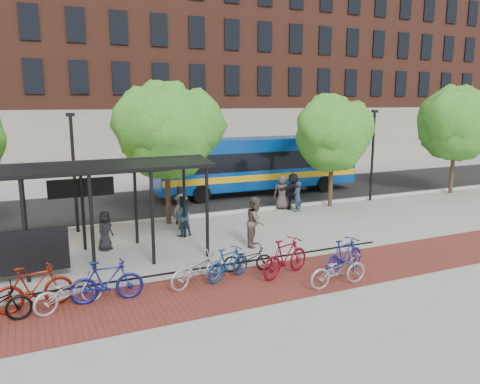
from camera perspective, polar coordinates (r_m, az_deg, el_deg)
name	(u,v)px	position (r m, az deg, el deg)	size (l,w,h in m)	color
ground	(258,234)	(20.13, 2.24, -5.15)	(160.00, 160.00, 0.00)	#9E9E99
asphalt_street	(197,199)	(27.30, -5.30, -0.87)	(160.00, 8.00, 0.01)	black
curb	(223,213)	(23.63, -2.11, -2.56)	(160.00, 0.25, 0.12)	#B7B7B2
brick_strip	(272,281)	(15.05, 3.97, -10.83)	(24.00, 3.00, 0.01)	maroon
bike_rack_rail	(223,278)	(15.29, -2.03, -10.46)	(12.00, 0.05, 0.95)	black
building_brick	(231,55)	(47.34, -1.06, 16.32)	(55.00, 14.00, 20.00)	brown
bus_shelter	(49,180)	(17.00, -22.22, 1.40)	(10.60, 3.07, 3.60)	black
tree_b	(168,127)	(21.45, -8.79, 7.84)	(5.15, 4.20, 6.47)	#382619
tree_c	(333,131)	(25.42, 11.31, 7.31)	(4.66, 3.80, 5.92)	#382619
tree_d	(457,120)	(31.50, 24.93, 7.94)	(5.39, 4.40, 6.55)	#382619
lamp_post_left	(74,169)	(21.13, -19.59, 2.62)	(0.35, 0.20, 5.12)	black
lamp_post_right	(373,153)	(27.51, 15.86, 4.63)	(0.35, 0.20, 5.12)	black
bus	(257,162)	(28.64, 2.07, 3.69)	(12.68, 3.19, 3.41)	#073A92
bike_1	(34,287)	(14.11, -23.85, -10.59)	(0.59, 2.09, 1.25)	maroon
bike_2	(69,290)	(13.82, -20.09, -11.21)	(0.70, 2.00, 1.05)	#AAAAAD
bike_3	(107,281)	(13.91, -15.93, -10.42)	(0.57, 2.03, 1.22)	navy
bike_6	(197,269)	(14.61, -5.26, -9.37)	(0.69, 1.98, 1.04)	#A6A5A8
bike_7	(228,263)	(15.02, -1.44, -8.71)	(0.50, 1.76, 1.06)	navy
bike_8	(248,259)	(15.72, 0.98, -8.14)	(0.58, 1.67, 0.88)	black
bike_9	(285,257)	(15.35, 5.55, -7.92)	(0.59, 2.10, 1.26)	maroon
bike_10	(338,270)	(14.80, 11.87, -9.27)	(0.70, 2.00, 1.05)	#99989B
bike_11	(344,256)	(15.88, 12.57, -7.62)	(0.56, 1.98, 1.19)	navy
pedestrian_0	(105,231)	(18.54, -16.13, -4.55)	(0.74, 0.48, 1.52)	black
pedestrian_2	(182,216)	(19.78, -7.12, -2.94)	(0.83, 0.65, 1.71)	#1D3244
pedestrian_3	(181,212)	(20.80, -7.15, -2.40)	(1.04, 0.60, 1.61)	#64584A
pedestrian_4	(179,205)	(21.82, -7.41, -1.57)	(1.04, 0.43, 1.77)	#282828
pedestrian_5	(293,191)	(24.71, 6.48, 0.12)	(1.79, 0.57, 1.93)	black
pedestrian_6	(282,192)	(24.69, 5.14, -0.01)	(0.88, 0.57, 1.80)	#453D37
pedestrian_7	(297,197)	(24.13, 7.02, -0.58)	(0.57, 0.38, 1.58)	#20304B
pedestrian_8	(256,222)	(18.29, 1.93, -3.62)	(0.95, 0.74, 1.96)	brown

